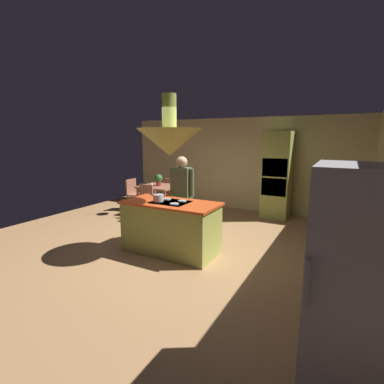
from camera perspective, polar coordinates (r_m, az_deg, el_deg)
ground at (r=5.44m, az=-2.99°, el=-11.01°), size 8.16×8.16×0.00m
wall_back at (r=8.23m, az=9.60°, el=5.42°), size 6.80×0.10×2.55m
kitchen_island at (r=5.13m, az=-4.21°, el=-6.93°), size 1.69×0.83×0.93m
counter_run_right at (r=5.15m, az=29.49°, el=-8.20°), size 0.73×2.20×0.91m
oven_tower at (r=7.57m, az=16.45°, el=3.23°), size 0.66×0.62×2.17m
refrigerator at (r=2.65m, az=30.01°, el=-15.37°), size 0.72×0.74×1.82m
dining_table at (r=7.70m, az=-6.47°, el=0.47°), size 0.97×0.89×0.76m
person_at_island at (r=5.66m, az=-2.01°, el=-0.10°), size 0.53×0.22×1.66m
range_hood at (r=4.89m, az=-4.46°, el=10.15°), size 1.10×1.10×1.00m
pendant_light_over_table at (r=7.58m, az=-6.66°, el=9.50°), size 0.32×0.32×0.82m
chair_facing_island at (r=7.20m, az=-9.47°, el=-1.53°), size 0.40×0.40×0.87m
chair_by_back_wall at (r=8.27m, az=-3.82°, el=0.17°), size 0.40×0.40×0.87m
chair_at_corner at (r=8.25m, az=-11.39°, el=-0.05°), size 0.40×0.40×0.87m
potted_plant_on_table at (r=7.67m, az=-6.61°, el=2.51°), size 0.20×0.20×0.30m
cup_on_table at (r=7.55m, az=-8.06°, el=1.40°), size 0.07×0.07×0.09m
canister_flour at (r=4.49m, az=30.13°, el=-3.94°), size 0.12×0.12×0.15m
canister_sugar at (r=4.66m, az=30.09°, el=-3.38°), size 0.13×0.13×0.16m
canister_tea at (r=4.84m, az=30.04°, el=-2.87°), size 0.11×0.11×0.16m
microwave_on_counter at (r=5.64m, az=29.93°, el=-0.51°), size 0.46×0.36×0.28m
cooking_pot_on_cooktop at (r=4.97m, az=-6.66°, el=-1.17°), size 0.18×0.18×0.12m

